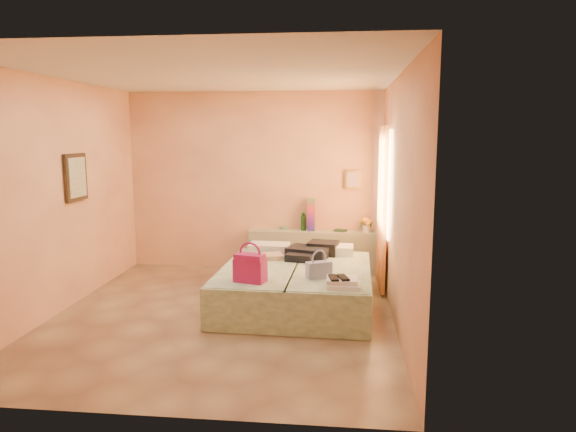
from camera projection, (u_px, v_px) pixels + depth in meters
name	position (u px, v px, depth m)	size (l,w,h in m)	color
ground	(224.00, 315.00, 6.14)	(4.50, 4.50, 0.00)	#9E8B5F
room_walls	(247.00, 163.00, 6.39)	(4.02, 4.51, 2.81)	#F8BD84
headboard_ledge	(315.00, 251.00, 8.05)	(2.05, 0.30, 0.65)	gray
bed_left	(260.00, 285.00, 6.48)	(0.90, 2.00, 0.50)	#C3E5B8
bed_right	(332.00, 288.00, 6.36)	(0.90, 2.00, 0.50)	#C3E5B8
water_bottle	(303.00, 222.00, 8.02)	(0.08, 0.08, 0.27)	#163E1B
rainbow_box	(311.00, 215.00, 7.99)	(0.11, 0.11, 0.50)	#B1155F
small_dish	(284.00, 228.00, 8.13)	(0.13, 0.13, 0.03)	#4C8C70
green_book	(340.00, 230.00, 7.95)	(0.18, 0.13, 0.03)	#25452B
flower_vase	(366.00, 223.00, 7.88)	(0.21, 0.21, 0.27)	silver
magenta_handbag	(250.00, 268.00, 5.74)	(0.34, 0.19, 0.32)	#B1155F
khaki_garment	(269.00, 256.00, 6.83)	(0.36, 0.29, 0.06)	tan
clothes_pile	(312.00, 251.00, 6.90)	(0.58, 0.58, 0.18)	black
blue_handbag	(319.00, 270.00, 5.91)	(0.29, 0.12, 0.19)	#404D9B
towel_stack	(344.00, 283.00, 5.54)	(0.35, 0.30, 0.10)	white
sandal_pair	(338.00, 278.00, 5.51)	(0.17, 0.23, 0.02)	black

